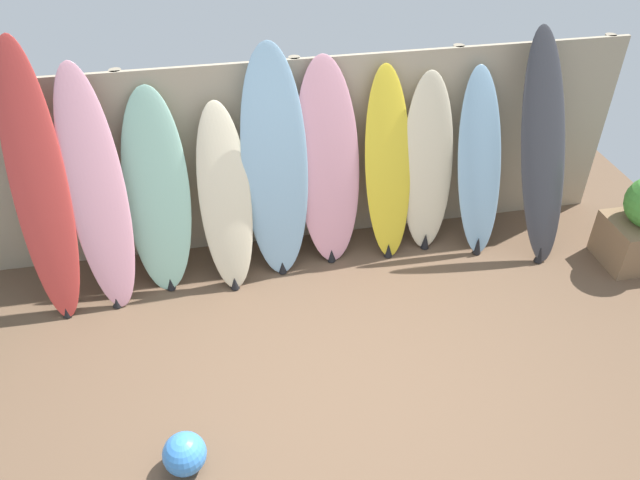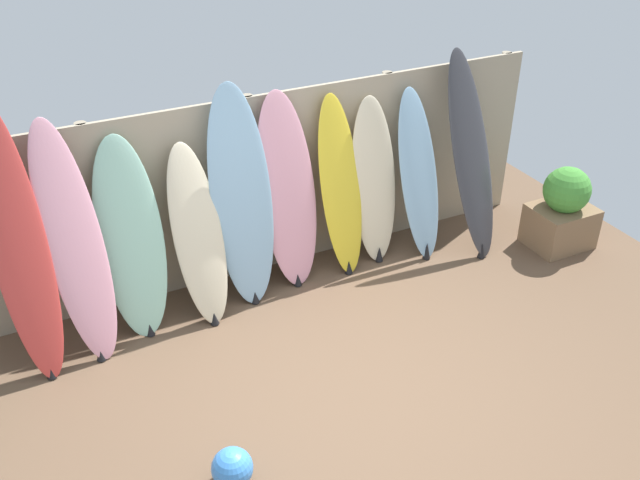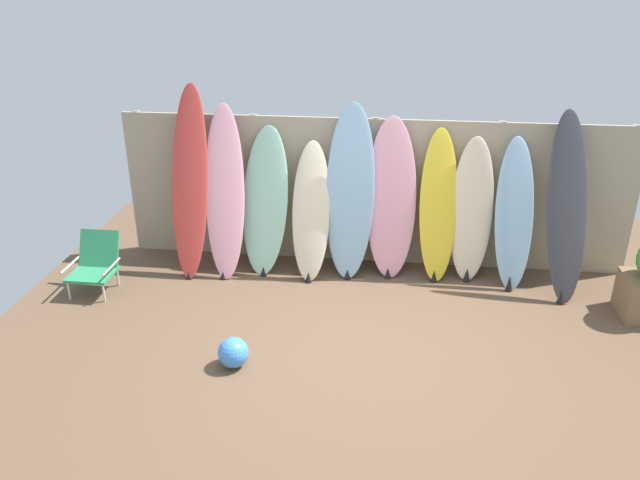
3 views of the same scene
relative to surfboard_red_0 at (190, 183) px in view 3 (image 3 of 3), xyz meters
The scene contains 14 objects.
ground 2.84m from the surfboard_red_0, 36.27° to the right, with size 7.68×7.68×0.00m, color brown.
fence_back 2.17m from the surfboard_red_0, 12.20° to the left, with size 6.08×0.11×1.80m.
surfboard_red_0 is the anchor object (origin of this frame).
surfboard_pink_1 0.42m from the surfboard_red_0, ahead, with size 0.55×0.76×1.97m.
surfboard_seafoam_2 0.90m from the surfboard_red_0, ahead, with size 0.60×0.64×1.72m.
surfboard_cream_3 1.45m from the surfboard_red_0, ahead, with size 0.46×0.64×1.58m.
surfboard_skyblue_4 1.87m from the surfboard_red_0, ahead, with size 0.57×0.49×2.03m.
surfboard_pink_5 2.35m from the surfboard_red_0, ahead, with size 0.63×0.51×1.87m.
surfboard_yellow_6 2.89m from the surfboard_red_0, ahead, with size 0.48×0.52×1.75m.
surfboard_cream_7 3.28m from the surfboard_red_0, ahead, with size 0.48×0.41×1.67m.
surfboard_skyblue_8 3.73m from the surfboard_red_0, ahead, with size 0.48×0.62×1.69m.
surfboard_charcoal_9 4.24m from the surfboard_red_0, ahead, with size 0.54×0.86×2.02m.
beach_chair 1.40m from the surfboard_red_0, 145.23° to the right, with size 0.50×0.57×0.64m.
beach_ball 2.38m from the surfboard_red_0, 64.01° to the right, with size 0.29×0.29×0.29m, color #3F8CE5.
Camera 3 is at (0.22, -5.11, 3.46)m, focal length 35.00 mm.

